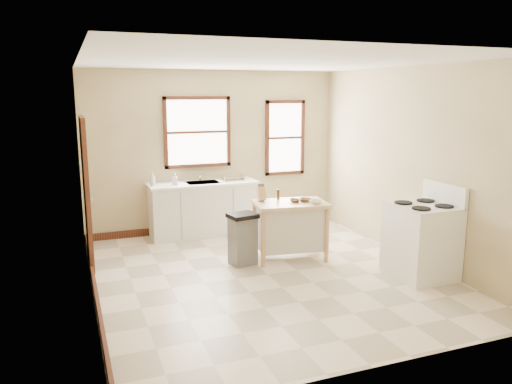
# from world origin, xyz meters

# --- Properties ---
(floor) EXTENTS (5.00, 5.00, 0.00)m
(floor) POSITION_xyz_m (0.00, 0.00, 0.00)
(floor) COLOR #F5DEC2
(floor) RESTS_ON ground
(ceiling) EXTENTS (5.00, 5.00, 0.00)m
(ceiling) POSITION_xyz_m (0.00, 0.00, 2.80)
(ceiling) COLOR white
(ceiling) RESTS_ON ground
(wall_back) EXTENTS (4.50, 0.04, 2.80)m
(wall_back) POSITION_xyz_m (0.00, 2.50, 1.40)
(wall_back) COLOR beige
(wall_back) RESTS_ON ground
(wall_left) EXTENTS (0.04, 5.00, 2.80)m
(wall_left) POSITION_xyz_m (-2.25, 0.00, 1.40)
(wall_left) COLOR beige
(wall_left) RESTS_ON ground
(wall_right) EXTENTS (0.04, 5.00, 2.80)m
(wall_right) POSITION_xyz_m (2.25, 0.00, 1.40)
(wall_right) COLOR beige
(wall_right) RESTS_ON ground
(window_main) EXTENTS (1.17, 0.06, 1.22)m
(window_main) POSITION_xyz_m (-0.30, 2.48, 1.75)
(window_main) COLOR black
(window_main) RESTS_ON wall_back
(window_side) EXTENTS (0.77, 0.06, 1.37)m
(window_side) POSITION_xyz_m (1.35, 2.48, 1.60)
(window_side) COLOR black
(window_side) RESTS_ON wall_back
(door_left) EXTENTS (0.06, 0.90, 2.10)m
(door_left) POSITION_xyz_m (-2.21, 1.30, 1.05)
(door_left) COLOR black
(door_left) RESTS_ON ground
(baseboard_back) EXTENTS (4.50, 0.04, 0.12)m
(baseboard_back) POSITION_xyz_m (0.00, 2.47, 0.06)
(baseboard_back) COLOR black
(baseboard_back) RESTS_ON ground
(baseboard_left) EXTENTS (0.04, 5.00, 0.12)m
(baseboard_left) POSITION_xyz_m (-2.22, 0.00, 0.06)
(baseboard_left) COLOR black
(baseboard_left) RESTS_ON ground
(sink_counter) EXTENTS (1.86, 0.62, 0.92)m
(sink_counter) POSITION_xyz_m (-0.30, 2.20, 0.46)
(sink_counter) COLOR silver
(sink_counter) RESTS_ON ground
(faucet) EXTENTS (0.03, 0.03, 0.22)m
(faucet) POSITION_xyz_m (-0.30, 2.38, 1.03)
(faucet) COLOR silver
(faucet) RESTS_ON sink_counter
(soap_bottle_a) EXTENTS (0.10, 0.10, 0.22)m
(soap_bottle_a) POSITION_xyz_m (-1.15, 2.17, 1.03)
(soap_bottle_a) COLOR #B2B2B2
(soap_bottle_a) RESTS_ON sink_counter
(soap_bottle_b) EXTENTS (0.10, 0.10, 0.19)m
(soap_bottle_b) POSITION_xyz_m (-0.78, 2.16, 1.01)
(soap_bottle_b) COLOR #B2B2B2
(soap_bottle_b) RESTS_ON sink_counter
(dish_rack) EXTENTS (0.46, 0.39, 0.10)m
(dish_rack) POSITION_xyz_m (0.22, 2.17, 0.97)
(dish_rack) COLOR silver
(dish_rack) RESTS_ON sink_counter
(kitchen_island) EXTENTS (1.13, 0.81, 0.85)m
(kitchen_island) POSITION_xyz_m (0.57, 0.52, 0.43)
(kitchen_island) COLOR #D4B17D
(kitchen_island) RESTS_ON ground
(knife_block) EXTENTS (0.10, 0.10, 0.20)m
(knife_block) POSITION_xyz_m (0.20, 0.74, 0.95)
(knife_block) COLOR #D8B971
(knife_block) RESTS_ON kitchen_island
(pepper_grinder) EXTENTS (0.06, 0.06, 0.15)m
(pepper_grinder) POSITION_xyz_m (0.48, 0.77, 0.93)
(pepper_grinder) COLOR #462712
(pepper_grinder) RESTS_ON kitchen_island
(bowl_a) EXTENTS (0.23, 0.23, 0.04)m
(bowl_a) POSITION_xyz_m (0.64, 0.51, 0.87)
(bowl_a) COLOR brown
(bowl_a) RESTS_ON kitchen_island
(bowl_b) EXTENTS (0.26, 0.26, 0.04)m
(bowl_b) POSITION_xyz_m (0.78, 0.48, 0.88)
(bowl_b) COLOR brown
(bowl_b) RESTS_ON kitchen_island
(bowl_c) EXTENTS (0.20, 0.20, 0.05)m
(bowl_c) POSITION_xyz_m (0.87, 0.29, 0.88)
(bowl_c) COLOR white
(bowl_c) RESTS_ON kitchen_island
(trash_bin) EXTENTS (0.43, 0.39, 0.74)m
(trash_bin) POSITION_xyz_m (-0.17, 0.52, 0.37)
(trash_bin) COLOR #5D5C5A
(trash_bin) RESTS_ON ground
(gas_stove) EXTENTS (0.78, 0.80, 1.25)m
(gas_stove) POSITION_xyz_m (1.88, -0.78, 0.62)
(gas_stove) COLOR white
(gas_stove) RESTS_ON ground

